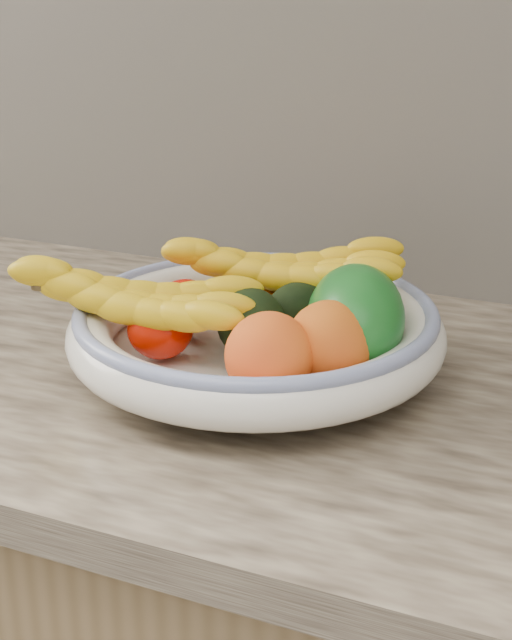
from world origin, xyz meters
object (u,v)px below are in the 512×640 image
Objects in this scene: green_mango at (355,318)px; fruit_bowl at (256,330)px; banana_bunch_back at (281,276)px; banana_bunch_front at (131,306)px.

fruit_bowl is at bearing 159.09° from green_mango.
green_mango is at bearing -43.73° from banana_bunch_back.
banana_bunch_back is at bearing 89.31° from fruit_bowl.
fruit_bowl is 0.13m from banana_bunch_front.
fruit_bowl is 2.66× the size of green_mango.
green_mango is at bearing 3.52° from fruit_bowl.
green_mango is 0.53× the size of banana_bunch_back.
banana_bunch_back is 1.02× the size of banana_bunch_front.
banana_bunch_front is at bearing -143.81° from banana_bunch_back.
banana_bunch_front is at bearing -149.43° from fruit_bowl.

